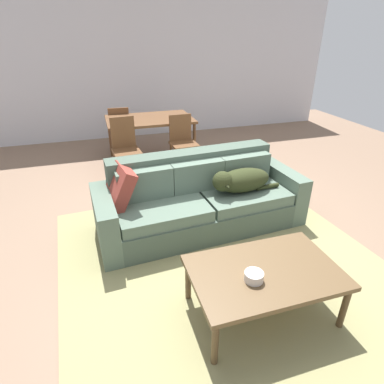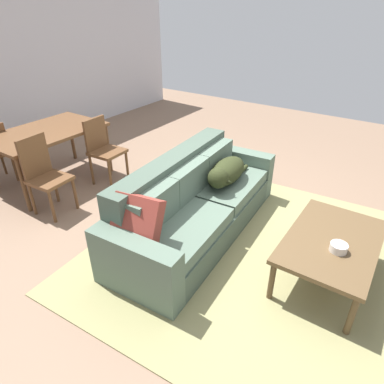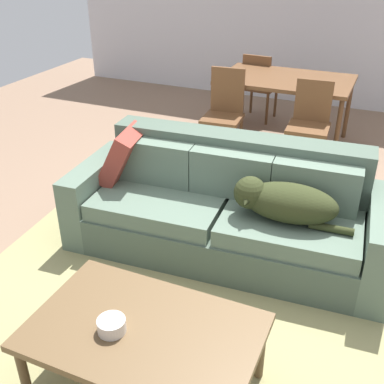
{
  "view_description": "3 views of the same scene",
  "coord_description": "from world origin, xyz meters",
  "px_view_note": "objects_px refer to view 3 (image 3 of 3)",
  "views": [
    {
      "loc": [
        -1.25,
        -2.93,
        2.07
      ],
      "look_at": [
        -0.35,
        -0.02,
        0.51
      ],
      "focal_mm": 29.64,
      "sensor_mm": 36.0,
      "label": 1
    },
    {
      "loc": [
        -2.75,
        -1.59,
        2.24
      ],
      "look_at": [
        -0.37,
        0.04,
        0.58
      ],
      "focal_mm": 31.31,
      "sensor_mm": 36.0,
      "label": 2
    },
    {
      "loc": [
        0.74,
        -2.76,
        2.15
      ],
      "look_at": [
        -0.39,
        -0.18,
        0.6
      ],
      "focal_mm": 44.07,
      "sensor_mm": 36.0,
      "label": 3
    }
  ],
  "objects_px": {
    "dining_chair_near_left": "(224,110)",
    "dining_chair_near_right": "(310,121)",
    "couch": "(228,210)",
    "bowl_on_coffee_table": "(112,325)",
    "dog_on_left_cushion": "(283,201)",
    "dining_chair_far_left": "(258,84)",
    "coffee_table": "(144,335)",
    "dining_table": "(286,84)",
    "throw_pillow_by_left_arm": "(123,155)"
  },
  "relations": [
    {
      "from": "dining_chair_near_left",
      "to": "dining_chair_near_right",
      "type": "xyz_separation_m",
      "value": [
        0.9,
        -0.0,
        0.0
      ]
    },
    {
      "from": "couch",
      "to": "dining_chair_near_left",
      "type": "height_order",
      "value": "dining_chair_near_left"
    },
    {
      "from": "couch",
      "to": "bowl_on_coffee_table",
      "type": "distance_m",
      "value": 1.49
    },
    {
      "from": "dog_on_left_cushion",
      "to": "bowl_on_coffee_table",
      "type": "relative_size",
      "value": 5.79
    },
    {
      "from": "couch",
      "to": "dining_chair_far_left",
      "type": "distance_m",
      "value": 2.91
    },
    {
      "from": "dog_on_left_cushion",
      "to": "dining_chair_near_left",
      "type": "xyz_separation_m",
      "value": [
        -1.07,
        1.8,
        -0.07
      ]
    },
    {
      "from": "bowl_on_coffee_table",
      "to": "dining_chair_near_right",
      "type": "relative_size",
      "value": 0.16
    },
    {
      "from": "bowl_on_coffee_table",
      "to": "dining_chair_near_left",
      "type": "xyz_separation_m",
      "value": [
        -0.56,
        3.14,
        0.03
      ]
    },
    {
      "from": "bowl_on_coffee_table",
      "to": "dining_chair_far_left",
      "type": "xyz_separation_m",
      "value": [
        -0.53,
        4.32,
        0.0
      ]
    },
    {
      "from": "dog_on_left_cushion",
      "to": "coffee_table",
      "type": "bearing_deg",
      "value": -110.0
    },
    {
      "from": "dog_on_left_cushion",
      "to": "dining_table",
      "type": "xyz_separation_m",
      "value": [
        -0.57,
        2.41,
        0.11
      ]
    },
    {
      "from": "dog_on_left_cushion",
      "to": "coffee_table",
      "type": "relative_size",
      "value": 0.71
    },
    {
      "from": "throw_pillow_by_left_arm",
      "to": "bowl_on_coffee_table",
      "type": "xyz_separation_m",
      "value": [
        0.8,
        -1.47,
        -0.15
      ]
    },
    {
      "from": "dining_chair_far_left",
      "to": "bowl_on_coffee_table",
      "type": "bearing_deg",
      "value": 100.72
    },
    {
      "from": "dog_on_left_cushion",
      "to": "throw_pillow_by_left_arm",
      "type": "bearing_deg",
      "value": 170.64
    },
    {
      "from": "dog_on_left_cushion",
      "to": "dining_table",
      "type": "distance_m",
      "value": 2.48
    },
    {
      "from": "dining_table",
      "to": "couch",
      "type": "bearing_deg",
      "value": -86.42
    },
    {
      "from": "throw_pillow_by_left_arm",
      "to": "dining_chair_far_left",
      "type": "relative_size",
      "value": 0.5
    },
    {
      "from": "dining_table",
      "to": "throw_pillow_by_left_arm",
      "type": "bearing_deg",
      "value": -107.87
    },
    {
      "from": "coffee_table",
      "to": "dining_table",
      "type": "bearing_deg",
      "value": 93.17
    },
    {
      "from": "bowl_on_coffee_table",
      "to": "dining_table",
      "type": "bearing_deg",
      "value": 91.05
    },
    {
      "from": "dog_on_left_cushion",
      "to": "dining_chair_near_right",
      "type": "height_order",
      "value": "dining_chair_near_right"
    },
    {
      "from": "couch",
      "to": "dining_chair_near_right",
      "type": "xyz_separation_m",
      "value": [
        0.27,
        1.66,
        0.18
      ]
    },
    {
      "from": "throw_pillow_by_left_arm",
      "to": "dining_chair_far_left",
      "type": "distance_m",
      "value": 2.87
    },
    {
      "from": "bowl_on_coffee_table",
      "to": "dining_chair_near_left",
      "type": "height_order",
      "value": "dining_chair_near_left"
    },
    {
      "from": "bowl_on_coffee_table",
      "to": "dining_chair_far_left",
      "type": "distance_m",
      "value": 4.36
    },
    {
      "from": "dining_chair_near_right",
      "to": "dining_chair_far_left",
      "type": "bearing_deg",
      "value": 123.39
    },
    {
      "from": "coffee_table",
      "to": "dining_chair_far_left",
      "type": "height_order",
      "value": "dining_chair_far_left"
    },
    {
      "from": "throw_pillow_by_left_arm",
      "to": "coffee_table",
      "type": "xyz_separation_m",
      "value": [
        0.94,
        -1.4,
        -0.23
      ]
    },
    {
      "from": "bowl_on_coffee_table",
      "to": "coffee_table",
      "type": "bearing_deg",
      "value": 28.02
    },
    {
      "from": "dog_on_left_cushion",
      "to": "coffee_table",
      "type": "height_order",
      "value": "dog_on_left_cushion"
    },
    {
      "from": "bowl_on_coffee_table",
      "to": "dining_chair_far_left",
      "type": "height_order",
      "value": "dining_chair_far_left"
    },
    {
      "from": "coffee_table",
      "to": "dining_chair_near_right",
      "type": "bearing_deg",
      "value": 86.21
    },
    {
      "from": "throw_pillow_by_left_arm",
      "to": "dining_chair_far_left",
      "type": "bearing_deg",
      "value": 84.58
    },
    {
      "from": "couch",
      "to": "dining_chair_near_left",
      "type": "distance_m",
      "value": 1.79
    },
    {
      "from": "dining_chair_far_left",
      "to": "throw_pillow_by_left_arm",
      "type": "bearing_deg",
      "value": 88.25
    },
    {
      "from": "dining_chair_near_left",
      "to": "dining_chair_far_left",
      "type": "bearing_deg",
      "value": 83.93
    },
    {
      "from": "couch",
      "to": "coffee_table",
      "type": "relative_size",
      "value": 2.09
    },
    {
      "from": "bowl_on_coffee_table",
      "to": "dining_chair_far_left",
      "type": "bearing_deg",
      "value": 97.05
    },
    {
      "from": "dog_on_left_cushion",
      "to": "dining_chair_far_left",
      "type": "height_order",
      "value": "dining_chair_far_left"
    },
    {
      "from": "dog_on_left_cushion",
      "to": "dining_chair_near_right",
      "type": "relative_size",
      "value": 0.91
    },
    {
      "from": "coffee_table",
      "to": "dining_chair_near_right",
      "type": "relative_size",
      "value": 1.27
    },
    {
      "from": "dining_table",
      "to": "dining_chair_near_right",
      "type": "height_order",
      "value": "dining_chair_near_right"
    },
    {
      "from": "couch",
      "to": "dining_chair_near_right",
      "type": "bearing_deg",
      "value": 77.02
    },
    {
      "from": "dog_on_left_cushion",
      "to": "throw_pillow_by_left_arm",
      "type": "relative_size",
      "value": 1.92
    },
    {
      "from": "throw_pillow_by_left_arm",
      "to": "dining_chair_near_right",
      "type": "relative_size",
      "value": 0.47
    },
    {
      "from": "throw_pillow_by_left_arm",
      "to": "coffee_table",
      "type": "distance_m",
      "value": 1.7
    },
    {
      "from": "throw_pillow_by_left_arm",
      "to": "dining_table",
      "type": "height_order",
      "value": "throw_pillow_by_left_arm"
    },
    {
      "from": "coffee_table",
      "to": "couch",
      "type": "bearing_deg",
      "value": 92.51
    },
    {
      "from": "dining_chair_near_left",
      "to": "dining_chair_far_left",
      "type": "height_order",
      "value": "dining_chair_near_left"
    }
  ]
}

